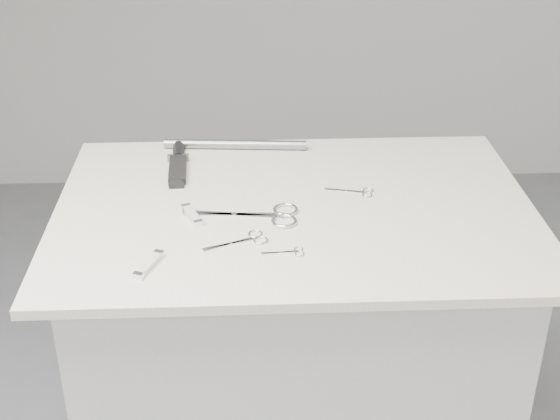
{
  "coord_description": "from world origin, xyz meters",
  "views": [
    {
      "loc": [
        -0.1,
        -1.43,
        1.69
      ],
      "look_at": [
        -0.03,
        -0.02,
        0.92
      ],
      "focal_mm": 50.0,
      "sensor_mm": 36.0,
      "label": 1
    }
  ],
  "objects_px": {
    "plinth": "(293,380)",
    "metal_rail": "(235,144)",
    "embroidery_scissors_a": "(247,240)",
    "sheathed_knife": "(178,161)",
    "large_shears": "(267,215)",
    "embroidery_scissors_b": "(357,192)",
    "pocket_knife_a": "(149,265)",
    "pocket_knife_b": "(192,215)",
    "tiny_scissors": "(289,252)"
  },
  "relations": [
    {
      "from": "embroidery_scissors_a",
      "to": "sheathed_knife",
      "type": "height_order",
      "value": "sheathed_knife"
    },
    {
      "from": "plinth",
      "to": "pocket_knife_a",
      "type": "xyz_separation_m",
      "value": [
        -0.28,
        -0.22,
        0.48
      ]
    },
    {
      "from": "pocket_knife_a",
      "to": "metal_rail",
      "type": "bearing_deg",
      "value": 5.76
    },
    {
      "from": "tiny_scissors",
      "to": "pocket_knife_a",
      "type": "height_order",
      "value": "pocket_knife_a"
    },
    {
      "from": "embroidery_scissors_a",
      "to": "metal_rail",
      "type": "bearing_deg",
      "value": 70.83
    },
    {
      "from": "embroidery_scissors_b",
      "to": "metal_rail",
      "type": "height_order",
      "value": "metal_rail"
    },
    {
      "from": "plinth",
      "to": "metal_rail",
      "type": "bearing_deg",
      "value": 112.83
    },
    {
      "from": "pocket_knife_a",
      "to": "pocket_knife_b",
      "type": "relative_size",
      "value": 1.06
    },
    {
      "from": "tiny_scissors",
      "to": "metal_rail",
      "type": "bearing_deg",
      "value": 98.43
    },
    {
      "from": "plinth",
      "to": "metal_rail",
      "type": "relative_size",
      "value": 2.62
    },
    {
      "from": "large_shears",
      "to": "metal_rail",
      "type": "height_order",
      "value": "metal_rail"
    },
    {
      "from": "tiny_scissors",
      "to": "sheathed_knife",
      "type": "xyz_separation_m",
      "value": [
        -0.24,
        0.4,
        0.01
      ]
    },
    {
      "from": "tiny_scissors",
      "to": "metal_rail",
      "type": "height_order",
      "value": "metal_rail"
    },
    {
      "from": "embroidery_scissors_b",
      "to": "embroidery_scissors_a",
      "type": "bearing_deg",
      "value": -128.0
    },
    {
      "from": "large_shears",
      "to": "pocket_knife_b",
      "type": "relative_size",
      "value": 2.75
    },
    {
      "from": "sheathed_knife",
      "to": "embroidery_scissors_a",
      "type": "bearing_deg",
      "value": -158.69
    },
    {
      "from": "pocket_knife_a",
      "to": "embroidery_scissors_b",
      "type": "bearing_deg",
      "value": -34.12
    },
    {
      "from": "plinth",
      "to": "pocket_knife_b",
      "type": "height_order",
      "value": "pocket_knife_b"
    },
    {
      "from": "plinth",
      "to": "pocket_knife_a",
      "type": "height_order",
      "value": "pocket_knife_a"
    },
    {
      "from": "embroidery_scissors_a",
      "to": "sheathed_knife",
      "type": "bearing_deg",
      "value": 91.52
    },
    {
      "from": "tiny_scissors",
      "to": "large_shears",
      "type": "bearing_deg",
      "value": 101.06
    },
    {
      "from": "tiny_scissors",
      "to": "pocket_knife_a",
      "type": "xyz_separation_m",
      "value": [
        -0.26,
        -0.04,
        0.0
      ]
    },
    {
      "from": "metal_rail",
      "to": "sheathed_knife",
      "type": "bearing_deg",
      "value": -147.8
    },
    {
      "from": "large_shears",
      "to": "pocket_knife_a",
      "type": "distance_m",
      "value": 0.29
    },
    {
      "from": "tiny_scissors",
      "to": "pocket_knife_b",
      "type": "xyz_separation_m",
      "value": [
        -0.19,
        0.15,
        0.0
      ]
    },
    {
      "from": "pocket_knife_b",
      "to": "pocket_knife_a",
      "type": "bearing_deg",
      "value": 137.23
    },
    {
      "from": "embroidery_scissors_a",
      "to": "pocket_knife_b",
      "type": "height_order",
      "value": "pocket_knife_b"
    },
    {
      "from": "embroidery_scissors_a",
      "to": "pocket_knife_a",
      "type": "xyz_separation_m",
      "value": [
        -0.18,
        -0.09,
        0.0
      ]
    },
    {
      "from": "sheathed_knife",
      "to": "tiny_scissors",
      "type": "bearing_deg",
      "value": -152.12
    },
    {
      "from": "embroidery_scissors_b",
      "to": "plinth",
      "type": "bearing_deg",
      "value": -144.48
    },
    {
      "from": "large_shears",
      "to": "embroidery_scissors_b",
      "type": "distance_m",
      "value": 0.22
    },
    {
      "from": "pocket_knife_a",
      "to": "pocket_knife_b",
      "type": "xyz_separation_m",
      "value": [
        0.07,
        0.18,
        -0.0
      ]
    },
    {
      "from": "tiny_scissors",
      "to": "sheathed_knife",
      "type": "relative_size",
      "value": 0.38
    },
    {
      "from": "pocket_knife_b",
      "to": "large_shears",
      "type": "bearing_deg",
      "value": -113.48
    },
    {
      "from": "large_shears",
      "to": "plinth",
      "type": "bearing_deg",
      "value": 40.52
    },
    {
      "from": "large_shears",
      "to": "embroidery_scissors_b",
      "type": "height_order",
      "value": "large_shears"
    },
    {
      "from": "embroidery_scissors_a",
      "to": "sheathed_knife",
      "type": "distance_m",
      "value": 0.39
    },
    {
      "from": "tiny_scissors",
      "to": "pocket_knife_a",
      "type": "distance_m",
      "value": 0.26
    },
    {
      "from": "large_shears",
      "to": "embroidery_scissors_a",
      "type": "relative_size",
      "value": 1.84
    },
    {
      "from": "large_shears",
      "to": "embroidery_scissors_b",
      "type": "xyz_separation_m",
      "value": [
        0.2,
        0.1,
        -0.0
      ]
    },
    {
      "from": "embroidery_scissors_b",
      "to": "pocket_knife_b",
      "type": "bearing_deg",
      "value": -151.53
    },
    {
      "from": "plinth",
      "to": "large_shears",
      "type": "relative_size",
      "value": 3.83
    },
    {
      "from": "tiny_scissors",
      "to": "sheathed_knife",
      "type": "bearing_deg",
      "value": 116.78
    },
    {
      "from": "sheathed_knife",
      "to": "metal_rail",
      "type": "height_order",
      "value": "metal_rail"
    },
    {
      "from": "plinth",
      "to": "sheathed_knife",
      "type": "relative_size",
      "value": 4.31
    },
    {
      "from": "embroidery_scissors_a",
      "to": "metal_rail",
      "type": "height_order",
      "value": "metal_rail"
    },
    {
      "from": "plinth",
      "to": "embroidery_scissors_b",
      "type": "bearing_deg",
      "value": 22.22
    },
    {
      "from": "embroidery_scissors_b",
      "to": "tiny_scissors",
      "type": "xyz_separation_m",
      "value": [
        -0.16,
        -0.24,
        -0.0
      ]
    },
    {
      "from": "metal_rail",
      "to": "embroidery_scissors_b",
      "type": "bearing_deg",
      "value": -42.52
    },
    {
      "from": "plinth",
      "to": "tiny_scissors",
      "type": "xyz_separation_m",
      "value": [
        -0.02,
        -0.18,
        0.47
      ]
    }
  ]
}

